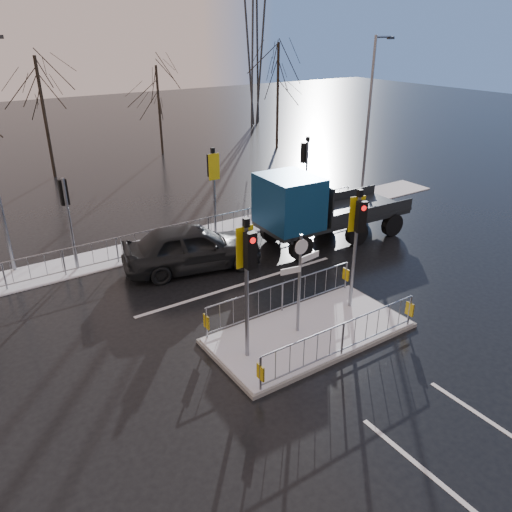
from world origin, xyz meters
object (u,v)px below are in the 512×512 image
flatbed_truck (308,208)px  street_lamp_right (370,114)px  traffic_island (309,323)px  car_far_lane (192,247)px

flatbed_truck → street_lamp_right: street_lamp_right is taller
traffic_island → flatbed_truck: (4.18, 5.28, 1.26)m
street_lamp_right → flatbed_truck: bearing=-153.4°
car_far_lane → flatbed_truck: flatbed_truck is taller
car_far_lane → traffic_island: bearing=-159.3°
flatbed_truck → street_lamp_right: (6.40, 3.20, 2.74)m
street_lamp_right → car_far_lane: bearing=-167.4°
car_far_lane → street_lamp_right: (11.37, 2.55, 3.52)m
traffic_island → car_far_lane: traffic_island is taller
traffic_island → flatbed_truck: bearing=51.6°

